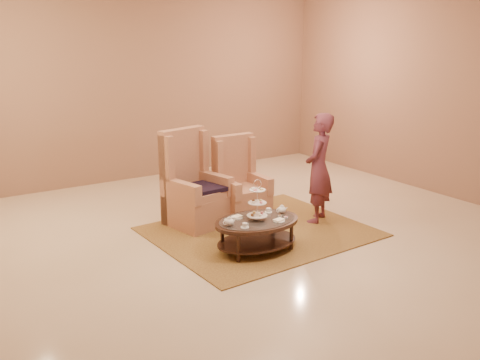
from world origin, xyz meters
TOP-DOWN VIEW (x-y plane):
  - ground at (0.00, 0.00)m, footprint 8.00×8.00m
  - ceiling at (0.00, 0.00)m, footprint 8.00×8.00m
  - wall_back at (0.00, 4.00)m, footprint 8.00×0.04m
  - wall_right at (4.00, 0.00)m, footprint 0.04×8.00m
  - rug at (0.24, 0.24)m, footprint 3.00×2.54m
  - tea_table at (-0.18, -0.29)m, footprint 1.19×0.85m
  - armchair_left at (-0.39, 1.07)m, footprint 0.92×0.94m
  - armchair_right at (0.36, 0.97)m, footprint 0.68×0.71m
  - person at (1.24, 0.16)m, footprint 0.72×0.66m

SIDE VIEW (x-z plane):
  - ground at x=0.00m, z-range 0.00..0.00m
  - ceiling at x=0.00m, z-range -0.01..0.01m
  - rug at x=0.24m, z-range 0.00..0.02m
  - tea_table at x=-0.18m, z-range -0.13..0.84m
  - armchair_right at x=0.36m, z-range -0.21..1.05m
  - armchair_left at x=-0.39m, z-range -0.23..1.18m
  - person at x=1.24m, z-range 0.00..1.64m
  - wall_back at x=0.00m, z-range 0.00..3.50m
  - wall_right at x=4.00m, z-range 0.00..3.50m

